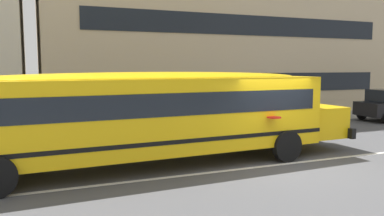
% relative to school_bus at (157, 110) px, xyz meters
% --- Properties ---
extents(ground_plane, '(400.00, 400.00, 0.00)m').
position_rel_school_bus_xyz_m(ground_plane, '(3.30, -1.27, -1.61)').
color(ground_plane, '#4C4C4F').
extents(sidewalk_far, '(120.00, 3.00, 0.01)m').
position_rel_school_bus_xyz_m(sidewalk_far, '(3.30, 7.01, -1.60)').
color(sidewalk_far, gray).
rests_on(sidewalk_far, ground_plane).
extents(lane_centreline, '(110.00, 0.16, 0.01)m').
position_rel_school_bus_xyz_m(lane_centreline, '(3.30, -1.27, -1.60)').
color(lane_centreline, silver).
rests_on(lane_centreline, ground_plane).
extents(school_bus, '(12.17, 2.95, 2.70)m').
position_rel_school_bus_xyz_m(school_bus, '(0.00, 0.00, 0.00)').
color(school_bus, yellow).
rests_on(school_bus, ground_plane).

